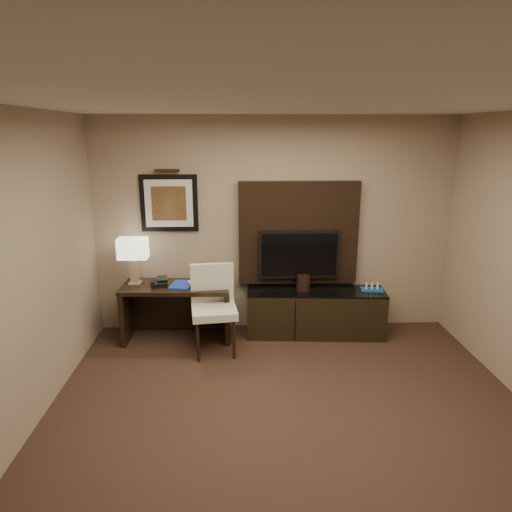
{
  "coord_description": "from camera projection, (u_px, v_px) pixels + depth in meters",
  "views": [
    {
      "loc": [
        -0.46,
        -3.13,
        2.5
      ],
      "look_at": [
        -0.26,
        1.8,
        1.15
      ],
      "focal_mm": 32.0,
      "sensor_mm": 36.0,
      "label": 1
    }
  ],
  "objects": [
    {
      "name": "floor",
      "position": [
        297.0,
        451.0,
        3.7
      ],
      "size": [
        4.5,
        5.0,
        0.01
      ],
      "primitive_type": "cube",
      "color": "#321E16",
      "rests_on": "ground"
    },
    {
      "name": "ceiling",
      "position": [
        306.0,
        100.0,
        2.98
      ],
      "size": [
        4.5,
        5.0,
        0.01
      ],
      "primitive_type": "cube",
      "color": "silver",
      "rests_on": "wall_back"
    },
    {
      "name": "wall_back",
      "position": [
        274.0,
        226.0,
        5.75
      ],
      "size": [
        4.5,
        0.01,
        2.7
      ],
      "primitive_type": "cube",
      "color": "#9C8669",
      "rests_on": "floor"
    },
    {
      "name": "desk",
      "position": [
        177.0,
        312.0,
        5.63
      ],
      "size": [
        1.33,
        0.62,
        0.7
      ],
      "primitive_type": "cube",
      "rotation": [
        0.0,
        0.0,
        -0.05
      ],
      "color": "black",
      "rests_on": "floor"
    },
    {
      "name": "credenza",
      "position": [
        315.0,
        312.0,
        5.76
      ],
      "size": [
        1.73,
        0.59,
        0.59
      ],
      "primitive_type": "cube",
      "rotation": [
        0.0,
        0.0,
        -0.07
      ],
      "color": "black",
      "rests_on": "floor"
    },
    {
      "name": "tv_wall_panel",
      "position": [
        298.0,
        233.0,
        5.73
      ],
      "size": [
        1.5,
        0.12,
        1.3
      ],
      "primitive_type": "cube",
      "color": "black",
      "rests_on": "wall_back"
    },
    {
      "name": "tv",
      "position": [
        299.0,
        254.0,
        5.69
      ],
      "size": [
        1.0,
        0.08,
        0.6
      ],
      "primitive_type": "cube",
      "color": "black",
      "rests_on": "tv_wall_panel"
    },
    {
      "name": "artwork",
      "position": [
        169.0,
        203.0,
        5.6
      ],
      "size": [
        0.7,
        0.04,
        0.7
      ],
      "primitive_type": "cube",
      "color": "black",
      "rests_on": "wall_back"
    },
    {
      "name": "picture_light",
      "position": [
        167.0,
        170.0,
        5.46
      ],
      "size": [
        0.04,
        0.04,
        0.3
      ],
      "primitive_type": "cylinder",
      "color": "#402B14",
      "rests_on": "wall_back"
    },
    {
      "name": "desk_chair",
      "position": [
        214.0,
        310.0,
        5.22
      ],
      "size": [
        0.57,
        0.64,
        1.05
      ],
      "primitive_type": null,
      "rotation": [
        0.0,
        0.0,
        0.12
      ],
      "color": "beige",
      "rests_on": "floor"
    },
    {
      "name": "table_lamp",
      "position": [
        134.0,
        259.0,
        5.52
      ],
      "size": [
        0.42,
        0.32,
        0.61
      ],
      "primitive_type": null,
      "rotation": [
        0.0,
        0.0,
        -0.31
      ],
      "color": "tan",
      "rests_on": "desk"
    },
    {
      "name": "desk_phone",
      "position": [
        160.0,
        282.0,
        5.49
      ],
      "size": [
        0.22,
        0.21,
        0.1
      ],
      "primitive_type": null,
      "rotation": [
        0.0,
        0.0,
        0.17
      ],
      "color": "black",
      "rests_on": "desk"
    },
    {
      "name": "blue_folder",
      "position": [
        181.0,
        285.0,
        5.51
      ],
      "size": [
        0.28,
        0.35,
        0.02
      ],
      "primitive_type": "cube",
      "rotation": [
        0.0,
        0.0,
        -0.15
      ],
      "color": "#1A34AC",
      "rests_on": "desk"
    },
    {
      "name": "book",
      "position": [
        189.0,
        276.0,
        5.5
      ],
      "size": [
        0.17,
        0.08,
        0.23
      ],
      "primitive_type": "imported",
      "rotation": [
        0.0,
        0.0,
        0.37
      ],
      "color": "#B9A291",
      "rests_on": "desk"
    },
    {
      "name": "water_bottle",
      "position": [
        205.0,
        277.0,
        5.58
      ],
      "size": [
        0.06,
        0.06,
        0.16
      ],
      "primitive_type": "cylinder",
      "rotation": [
        0.0,
        0.0,
        -0.15
      ],
      "color": "silver",
      "rests_on": "desk"
    },
    {
      "name": "ice_bucket",
      "position": [
        303.0,
        283.0,
        5.67
      ],
      "size": [
        0.19,
        0.19,
        0.19
      ],
      "primitive_type": "cylinder",
      "rotation": [
        0.0,
        0.0,
        -0.09
      ],
      "color": "black",
      "rests_on": "credenza"
    },
    {
      "name": "minibar_tray",
      "position": [
        372.0,
        287.0,
        5.67
      ],
      "size": [
        0.29,
        0.2,
        0.1
      ],
      "primitive_type": null,
      "rotation": [
        0.0,
        0.0,
        -0.18
      ],
      "color": "#165392",
      "rests_on": "credenza"
    }
  ]
}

